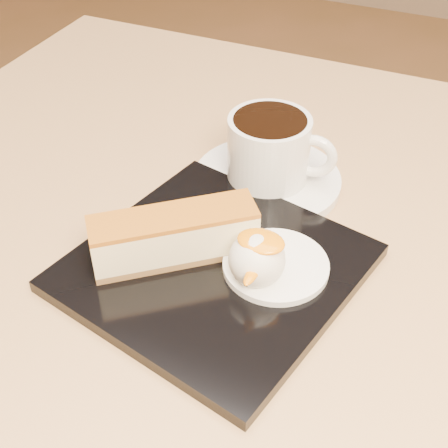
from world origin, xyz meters
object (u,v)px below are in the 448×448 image
at_px(table, 211,345).
at_px(coffee_cup, 271,148).
at_px(cheesecake, 174,236).
at_px(ice_cream_scoop, 257,259).
at_px(dessert_plate, 215,268).
at_px(saucer, 267,180).

xyz_separation_m(table, coffee_cup, (0.02, 0.10, 0.20)).
relative_size(cheesecake, ice_cream_scoop, 2.85).
bearing_deg(ice_cream_scoop, cheesecake, 180.00).
bearing_deg(dessert_plate, coffee_cup, 90.99).
xyz_separation_m(table, saucer, (0.02, 0.10, 0.16)).
relative_size(saucer, coffee_cup, 1.38).
bearing_deg(dessert_plate, saucer, 91.84).
xyz_separation_m(ice_cream_scoop, coffee_cup, (-0.04, 0.14, 0.01)).
distance_m(table, coffee_cup, 0.22).
bearing_deg(table, dessert_plate, -58.63).
bearing_deg(coffee_cup, ice_cream_scoop, -80.27).
relative_size(table, cheesecake, 6.03).
height_order(table, saucer, saucer).
height_order(cheesecake, ice_cream_scoop, ice_cream_scoop).
height_order(dessert_plate, ice_cream_scoop, ice_cream_scoop).
xyz_separation_m(table, cheesecake, (-0.01, -0.04, 0.19)).
bearing_deg(saucer, ice_cream_scoop, -72.84).
height_order(saucer, coffee_cup, coffee_cup).
relative_size(ice_cream_scoop, saucer, 0.31).
bearing_deg(table, coffee_cup, 77.87).
bearing_deg(ice_cream_scoop, dessert_plate, 172.87).
bearing_deg(ice_cream_scoop, table, 145.33).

